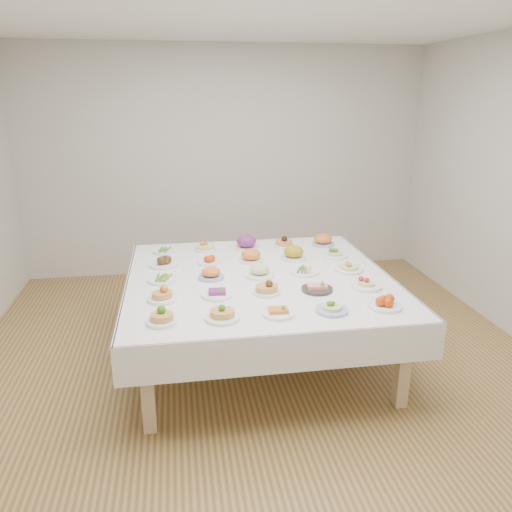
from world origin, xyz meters
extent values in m
plane|color=#A67C45|center=(0.00, 0.00, 0.00)|extent=(5.00, 5.00, 0.00)
cube|color=white|center=(0.00, 0.00, 2.80)|extent=(5.00, 5.00, 0.02)
cube|color=beige|center=(0.00, 2.50, 1.40)|extent=(5.00, 0.02, 2.80)
cube|color=beige|center=(0.00, -2.50, 1.40)|extent=(5.00, 0.02, 2.80)
cube|color=white|center=(0.03, 0.15, 0.72)|extent=(2.19, 2.19, 0.06)
cube|color=white|center=(0.03, 1.25, 0.61)|extent=(2.21, 0.02, 0.28)
cube|color=white|center=(0.03, -0.94, 0.61)|extent=(2.21, 0.01, 0.28)
cube|color=white|center=(1.13, 0.15, 0.61)|extent=(0.02, 2.21, 0.28)
cube|color=white|center=(-1.06, 0.15, 0.61)|extent=(0.02, 2.21, 0.28)
cube|color=#D0AB85|center=(-0.88, -0.76, 0.34)|extent=(0.09, 0.09, 0.69)
cube|color=#D0AB85|center=(0.95, -0.76, 0.34)|extent=(0.09, 0.09, 0.69)
cube|color=#D0AB85|center=(-0.88, 1.07, 0.34)|extent=(0.09, 0.09, 0.69)
cube|color=#D0AB85|center=(0.95, 1.07, 0.34)|extent=(0.09, 0.09, 0.69)
cylinder|color=white|center=(-0.76, -0.64, 0.76)|extent=(0.21, 0.21, 0.02)
cylinder|color=white|center=(-0.36, -0.65, 0.76)|extent=(0.24, 0.24, 0.02)
cylinder|color=white|center=(0.04, -0.64, 0.76)|extent=(0.23, 0.23, 0.02)
cylinder|color=#4C66B2|center=(0.42, -0.65, 0.76)|extent=(0.23, 0.23, 0.02)
cylinder|color=white|center=(0.82, -0.64, 0.76)|extent=(0.25, 0.25, 0.02)
cylinder|color=white|center=(-0.77, -0.25, 0.76)|extent=(0.22, 0.22, 0.02)
cylinder|color=white|center=(-0.36, -0.24, 0.76)|extent=(0.23, 0.23, 0.02)
cylinder|color=white|center=(0.03, -0.24, 0.76)|extent=(0.21, 0.21, 0.02)
cylinder|color=#2E2B28|center=(0.43, -0.25, 0.76)|extent=(0.24, 0.24, 0.02)
cylinder|color=white|center=(0.83, -0.25, 0.76)|extent=(0.24, 0.24, 0.02)
cylinder|color=white|center=(-0.77, 0.16, 0.76)|extent=(0.24, 0.24, 0.02)
cylinder|color=#4C66B2|center=(-0.37, 0.16, 0.76)|extent=(0.21, 0.21, 0.02)
cylinder|color=white|center=(0.04, 0.14, 0.76)|extent=(0.25, 0.25, 0.02)
cylinder|color=white|center=(0.43, 0.16, 0.76)|extent=(0.24, 0.24, 0.02)
cylinder|color=white|center=(0.83, 0.15, 0.76)|extent=(0.24, 0.24, 0.02)
cylinder|color=white|center=(-0.77, 0.54, 0.76)|extent=(0.25, 0.25, 0.02)
cylinder|color=white|center=(-0.36, 0.55, 0.76)|extent=(0.21, 0.21, 0.02)
cylinder|color=white|center=(0.02, 0.54, 0.76)|extent=(0.23, 0.23, 0.02)
cylinder|color=white|center=(0.43, 0.55, 0.76)|extent=(0.23, 0.23, 0.02)
cylinder|color=white|center=(0.82, 0.54, 0.76)|extent=(0.23, 0.23, 0.02)
cylinder|color=white|center=(-0.77, 0.95, 0.76)|extent=(0.21, 0.21, 0.02)
cylinder|color=white|center=(-0.37, 0.95, 0.76)|extent=(0.21, 0.21, 0.02)
cylinder|color=white|center=(0.04, 0.94, 0.76)|extent=(0.24, 0.24, 0.02)
cylinder|color=white|center=(0.42, 0.95, 0.76)|extent=(0.21, 0.21, 0.02)
cylinder|color=#4C66B2|center=(0.83, 0.94, 0.76)|extent=(0.22, 0.22, 0.02)
camera|label=1|loc=(-0.63, -3.76, 2.22)|focal=35.00mm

